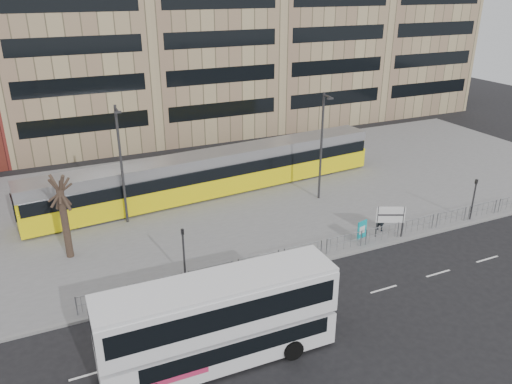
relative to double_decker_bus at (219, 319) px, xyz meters
name	(u,v)px	position (x,y,z in m)	size (l,w,h in m)	color
ground	(317,263)	(8.42, 5.54, -2.30)	(120.00, 120.00, 0.00)	black
plaza	(241,193)	(8.42, 17.54, -2.22)	(64.00, 24.00, 0.15)	slate
kerb	(316,262)	(8.42, 5.59, -2.22)	(64.00, 0.25, 0.17)	gray
building_row	(174,13)	(9.97, 39.81, 10.62)	(70.40, 18.40, 31.20)	maroon
pedestrian_barrier	(340,239)	(10.42, 6.04, -1.31)	(32.07, 0.07, 1.10)	#94979C
road_markings	(369,293)	(9.42, 1.54, -2.29)	(62.00, 0.12, 0.01)	white
double_decker_bus	(219,319)	(0.00, 0.00, 0.00)	(10.66, 2.88, 4.25)	silver
tram	(213,173)	(6.43, 18.41, -0.41)	(29.45, 5.37, 3.46)	yellow
station_sign	(390,216)	(14.51, 6.34, -0.62)	(1.77, 0.86, 2.20)	#2D2D30
ad_panel	(362,230)	(12.33, 6.42, -1.22)	(0.83, 0.27, 1.57)	#2D2D30
pedestrian	(381,219)	(14.56, 7.36, -1.30)	(0.61, 0.40, 1.69)	black
traffic_light_west	(183,247)	(0.55, 7.23, -0.17)	(0.17, 0.21, 3.10)	#2D2D30
traffic_light_east	(474,194)	(21.60, 6.04, -0.17)	(0.20, 0.22, 3.10)	#2D2D30
lamp_post_west	(121,161)	(-1.07, 15.88, 2.47)	(0.45, 1.04, 8.48)	#2D2D30
lamp_post_east	(322,143)	(13.65, 13.91, 2.45)	(0.45, 1.04, 8.43)	#2D2D30
bare_tree	(57,172)	(-5.30, 12.49, 3.49)	(3.87, 3.87, 7.44)	#2E211A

